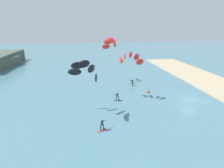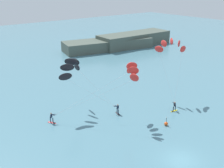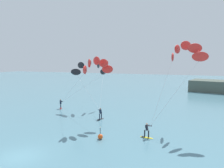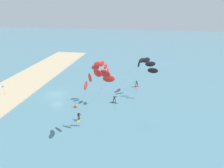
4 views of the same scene
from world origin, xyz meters
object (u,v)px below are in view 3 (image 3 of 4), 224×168
at_px(kitesurfer_nearshore, 90,69).
at_px(kitesurfer_mid_water, 94,68).
at_px(marker_buoy, 100,136).
at_px(kitesurfer_far_out, 184,54).

bearing_deg(kitesurfer_nearshore, kitesurfer_mid_water, -59.21).
relative_size(kitesurfer_mid_water, marker_buoy, 8.95).
relative_size(kitesurfer_nearshore, marker_buoy, 6.66).
xyz_separation_m(kitesurfer_mid_water, marker_buoy, (3.14, -5.07, -7.23)).
relative_size(kitesurfer_mid_water, kitesurfer_far_out, 1.14).
height_order(kitesurfer_nearshore, kitesurfer_mid_water, kitesurfer_mid_water).
xyz_separation_m(kitesurfer_nearshore, marker_buoy, (7.74, -12.80, -6.80)).
distance_m(kitesurfer_far_out, marker_buoy, 13.66).
distance_m(kitesurfer_nearshore, kitesurfer_mid_water, 9.01).
height_order(kitesurfer_nearshore, marker_buoy, kitesurfer_nearshore).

